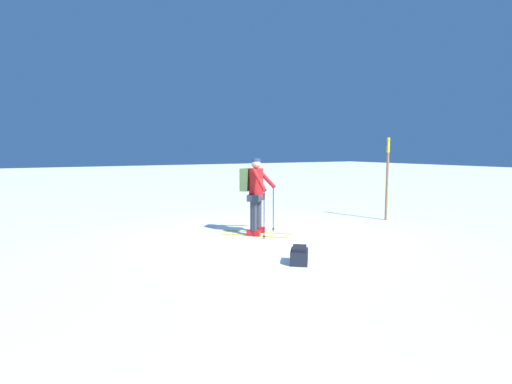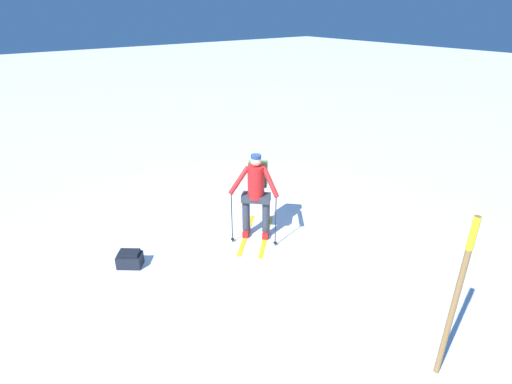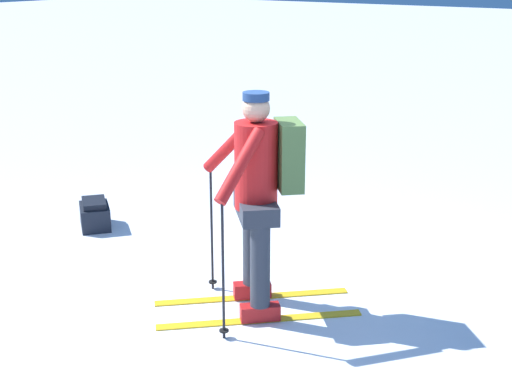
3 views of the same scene
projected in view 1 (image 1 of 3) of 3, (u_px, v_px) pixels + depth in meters
ground_plane at (269, 236)px, 8.90m from camera, size 80.00×80.00×0.00m
skier at (255, 191)px, 8.96m from camera, size 1.44×1.47×1.72m
dropped_backpack at (299, 255)px, 6.72m from camera, size 0.48×0.50×0.30m
trail_marker at (387, 173)px, 10.75m from camera, size 0.08×0.08×2.23m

